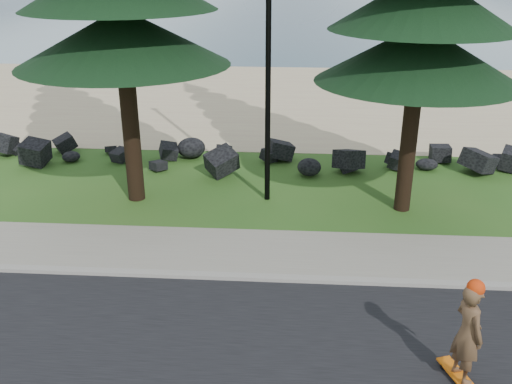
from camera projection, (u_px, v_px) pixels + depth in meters
ground at (260, 258)px, 12.37m from camera, size 160.00×160.00×0.00m
kerb at (257, 278)px, 11.53m from camera, size 160.00×0.20×0.10m
sidewalk at (260, 252)px, 12.54m from camera, size 160.00×2.00×0.08m
beach_sand at (280, 99)px, 25.69m from camera, size 160.00×15.00×0.01m
ocean at (290, 15)px, 59.21m from camera, size 160.00×58.00×0.01m
seawall_boulders at (271, 168)px, 17.52m from camera, size 60.00×2.40×1.10m
lamp_post at (268, 42)px, 13.70m from camera, size 0.25×0.14×8.14m
skateboarder at (468, 334)px, 8.44m from camera, size 0.56×1.01×1.82m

